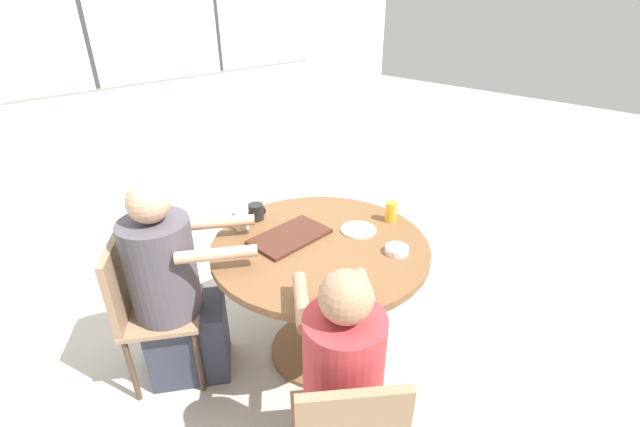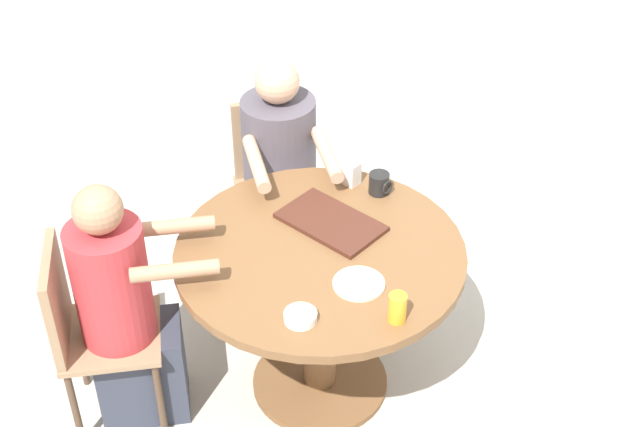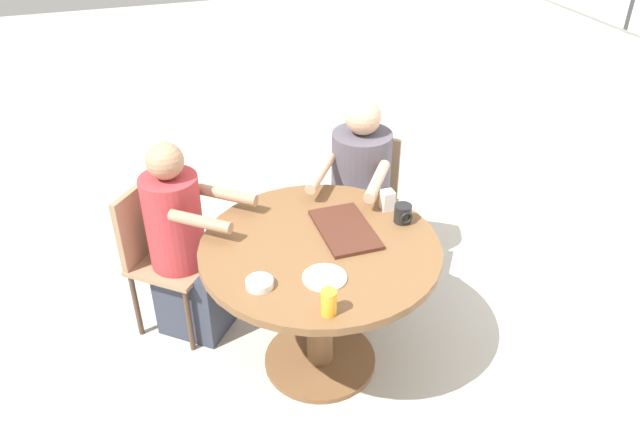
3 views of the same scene
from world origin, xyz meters
name	(u,v)px [view 3 (image 3 of 3)]	position (x,y,z in m)	size (l,w,h in m)	color
ground_plane	(320,361)	(0.00, 0.00, 0.00)	(16.00, 16.00, 0.00)	#B2ADA3
dining_table	(320,277)	(0.00, 0.00, 0.58)	(1.16, 1.16, 0.78)	brown
chair_for_woman_green_shirt	(158,246)	(-0.61, -0.74, 0.52)	(0.56, 0.56, 0.87)	#937556
chair_for_man_blue_shirt	(365,193)	(-0.78, 0.55, 0.52)	(0.56, 0.56, 0.87)	#937556
person_woman_green_shirt	(183,251)	(-0.50, -0.61, 0.53)	(0.58, 0.61, 1.17)	#333847
person_man_blue_shirt	(358,205)	(-0.64, 0.45, 0.53)	(0.71, 0.64, 1.19)	#333847
food_tray_dark	(345,229)	(-0.08, 0.15, 0.79)	(0.42, 0.25, 0.02)	#472319
coffee_mug	(403,214)	(-0.06, 0.46, 0.82)	(0.09, 0.09, 0.09)	black
juice_glass	(329,302)	(0.47, -0.12, 0.83)	(0.07, 0.07, 0.12)	gold
milk_carton_small	(387,200)	(-0.20, 0.43, 0.83)	(0.06, 0.06, 0.11)	silver
bowl_white_shallow	(260,283)	(0.21, -0.35, 0.79)	(0.12, 0.12, 0.03)	white
plate_tortillas	(325,278)	(0.25, -0.06, 0.78)	(0.20, 0.20, 0.01)	beige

